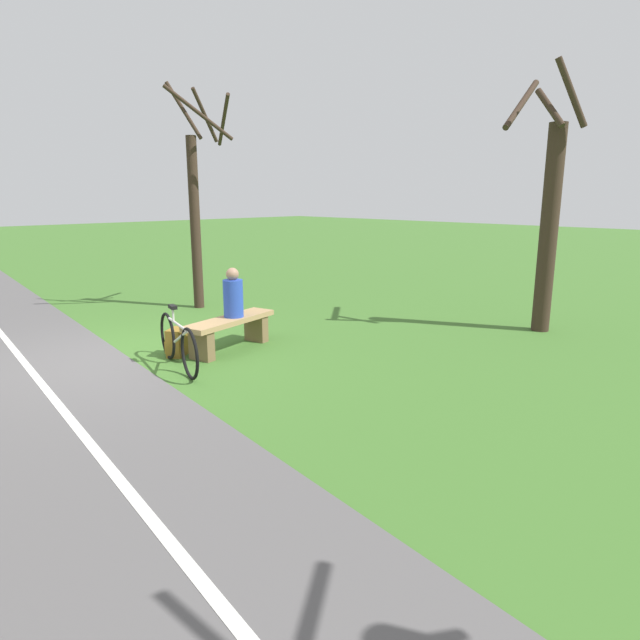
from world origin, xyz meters
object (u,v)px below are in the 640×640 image
Objects in this scene: bicycle at (178,343)px; tree_by_path at (548,217)px; person_seated at (233,295)px; tree_far_right at (197,208)px; backpack at (177,342)px; bench at (230,328)px.

tree_by_path is at bearing 80.41° from bicycle.
bicycle is at bearing -23.75° from tree_by_path.
bicycle is 0.38× the size of tree_by_path.
tree_far_right is at bearing -126.84° from person_seated.
backpack is at bearing -29.63° from tree_by_path.
tree_far_right is (-2.56, -3.47, 1.76)m from bicycle.
tree_by_path reaches higher than person_seated.
bench is at bearing 118.32° from bicycle.
tree_by_path is at bearing 135.24° from person_seated.
bench is 0.39× the size of tree_by_path.
tree_far_right is 1.01× the size of tree_by_path.
tree_far_right is at bearing 157.72° from bicycle.
backpack is 6.61m from tree_by_path.
person_seated is 1.84× the size of backpack.
backpack is (0.87, -0.28, -0.65)m from person_seated.
bicycle reaches higher than backpack.
person_seated is 1.12m from backpack.
tree_by_path is (-5.52, 3.14, 1.81)m from backpack.
tree_far_right is (-2.26, -2.89, 1.93)m from backpack.
backpack is at bearing 52.02° from tree_far_right.
person_seated is at bearing 161.97° from backpack.
tree_by_path is (-4.65, 2.86, 1.16)m from person_seated.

